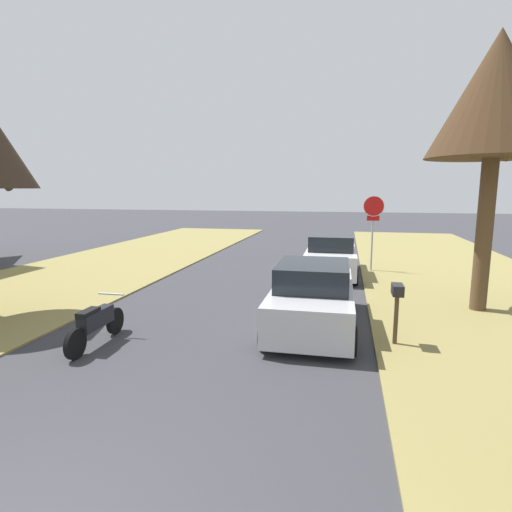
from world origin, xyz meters
TOP-DOWN VIEW (x-y plane):
  - stop_sign_far at (3.98, 14.36)m, footprint 0.81×0.30m
  - street_tree_right_mid_a at (6.49, 9.38)m, footprint 3.25×3.25m
  - parked_sedan_silver at (2.23, 7.17)m, footprint 1.99×4.42m
  - parked_sedan_white at (2.42, 13.40)m, footprint 1.99×4.42m
  - parked_motorcycle at (-2.12, 4.96)m, footprint 0.60×2.05m
  - curbside_mailbox at (4.02, 6.29)m, footprint 0.22×0.44m

SIDE VIEW (x-z plane):
  - parked_motorcycle at x=-2.12m, z-range 0.00..0.97m
  - parked_sedan_silver at x=2.23m, z-range -0.06..1.51m
  - parked_sedan_white at x=2.42m, z-range -0.06..1.51m
  - curbside_mailbox at x=4.02m, z-range 0.42..1.69m
  - stop_sign_far at x=3.98m, z-range 0.71..3.68m
  - street_tree_right_mid_a at x=6.49m, z-range 1.97..9.08m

